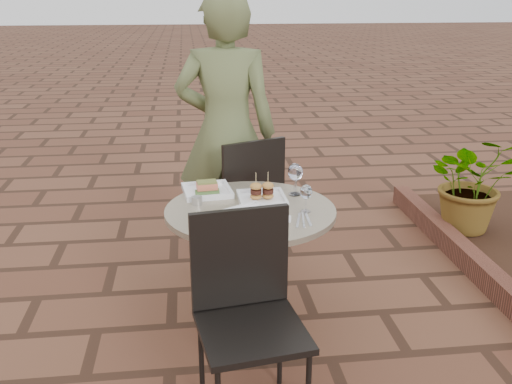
{
  "coord_description": "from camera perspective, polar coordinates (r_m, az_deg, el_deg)",
  "views": [
    {
      "loc": [
        -0.27,
        -2.85,
        1.82
      ],
      "look_at": [
        0.06,
        -0.07,
        0.82
      ],
      "focal_mm": 40.0,
      "sensor_mm": 36.0,
      "label": 1
    }
  ],
  "objects": [
    {
      "name": "wine_glass_right",
      "position": [
        2.93,
        5.03,
        -0.07
      ],
      "size": [
        0.06,
        0.06,
        0.15
      ],
      "color": "white",
      "rests_on": "cafe_table"
    },
    {
      "name": "plate_sliders",
      "position": [
        3.09,
        0.6,
        -0.36
      ],
      "size": [
        0.26,
        0.26,
        0.16
      ],
      "rotation": [
        0.0,
        0.0,
        0.02
      ],
      "color": "white",
      "rests_on": "cafe_table"
    },
    {
      "name": "wine_glass_far",
      "position": [
        3.17,
        4.06,
        1.87
      ],
      "size": [
        0.07,
        0.07,
        0.17
      ],
      "color": "white",
      "rests_on": "cafe_table"
    },
    {
      "name": "wine_glass_mid",
      "position": [
        3.16,
        3.91,
        1.94
      ],
      "size": [
        0.08,
        0.08,
        0.18
      ],
      "color": "white",
      "rests_on": "cafe_table"
    },
    {
      "name": "diner",
      "position": [
        3.8,
        -3.01,
        5.93
      ],
      "size": [
        0.74,
        0.55,
        1.84
      ],
      "primitive_type": "imported",
      "rotation": [
        0.0,
        0.0,
        2.97
      ],
      "color": "#555E33",
      "rests_on": "ground"
    },
    {
      "name": "plate_tuna",
      "position": [
        2.84,
        -0.53,
        -2.54
      ],
      "size": [
        0.39,
        0.39,
        0.03
      ],
      "rotation": [
        0.0,
        0.0,
        0.55
      ],
      "color": "white",
      "rests_on": "cafe_table"
    },
    {
      "name": "planter_curb",
      "position": [
        4.06,
        21.6,
        -7.31
      ],
      "size": [
        0.12,
        3.0,
        0.15
      ],
      "primitive_type": "cube",
      "color": "brown",
      "rests_on": "ground"
    },
    {
      "name": "cafe_table",
      "position": [
        3.1,
        -0.55,
        -5.89
      ],
      "size": [
        0.9,
        0.9,
        0.73
      ],
      "color": "gray",
      "rests_on": "ground"
    },
    {
      "name": "potted_plant_a",
      "position": [
        4.61,
        20.92,
        0.94
      ],
      "size": [
        0.78,
        0.7,
        0.77
      ],
      "primitive_type": "imported",
      "rotation": [
        0.0,
        0.0,
        -0.16
      ],
      "color": "#33662D",
      "rests_on": "mulch_bed"
    },
    {
      "name": "cutlery_set",
      "position": [
        2.85,
        4.75,
        -2.8
      ],
      "size": [
        0.11,
        0.21,
        0.0
      ],
      "primitive_type": null,
      "rotation": [
        0.0,
        0.0,
        -0.12
      ],
      "color": "silver",
      "rests_on": "cafe_table"
    },
    {
      "name": "steel_ramekin",
      "position": [
        3.06,
        -5.94,
        -0.85
      ],
      "size": [
        0.06,
        0.06,
        0.04
      ],
      "primitive_type": "cylinder",
      "rotation": [
        0.0,
        0.0,
        0.12
      ],
      "color": "silver",
      "rests_on": "cafe_table"
    },
    {
      "name": "plate_salmon",
      "position": [
        3.22,
        -4.92,
        0.22
      ],
      "size": [
        0.29,
        0.29,
        0.07
      ],
      "rotation": [
        0.0,
        0.0,
        0.12
      ],
      "color": "white",
      "rests_on": "cafe_table"
    },
    {
      "name": "chair_near",
      "position": [
        2.51,
        -0.99,
        -10.68
      ],
      "size": [
        0.5,
        0.5,
        0.93
      ],
      "rotation": [
        0.0,
        0.0,
        0.15
      ],
      "color": "black",
      "rests_on": "ground"
    },
    {
      "name": "chair_far",
      "position": [
        3.75,
        -0.98,
        -0.17
      ],
      "size": [
        0.58,
        0.58,
        0.93
      ],
      "rotation": [
        0.0,
        0.0,
        3.54
      ],
      "color": "black",
      "rests_on": "ground"
    },
    {
      "name": "ground",
      "position": [
        3.39,
        -1.23,
        -12.8
      ],
      "size": [
        60.0,
        60.0,
        0.0
      ],
      "primitive_type": "plane",
      "color": "brown",
      "rests_on": "ground"
    }
  ]
}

